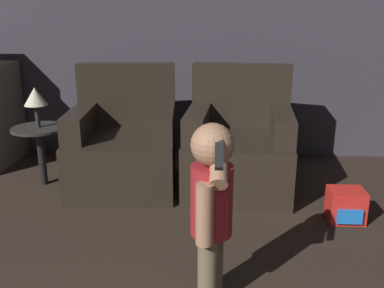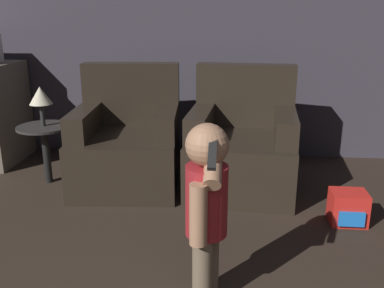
{
  "view_description": "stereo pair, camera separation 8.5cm",
  "coord_description": "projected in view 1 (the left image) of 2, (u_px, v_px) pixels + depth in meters",
  "views": [
    {
      "loc": [
        -0.18,
        0.37,
        1.37
      ],
      "look_at": [
        -0.32,
        2.9,
        0.59
      ],
      "focal_mm": 40.0,
      "sensor_mm": 36.0,
      "label": 1
    },
    {
      "loc": [
        -0.1,
        0.38,
        1.37
      ],
      "look_at": [
        -0.32,
        2.9,
        0.59
      ],
      "focal_mm": 40.0,
      "sensor_mm": 36.0,
      "label": 2
    }
  ],
  "objects": [
    {
      "name": "lamp",
      "position": [
        35.0,
        97.0,
        3.35
      ],
      "size": [
        0.18,
        0.18,
        0.32
      ],
      "color": "#262626",
      "rests_on": "side_table"
    },
    {
      "name": "wall_back",
      "position": [
        236.0,
        20.0,
        3.95
      ],
      "size": [
        8.4,
        0.05,
        2.6
      ],
      "color": "#3D3842",
      "rests_on": "ground_plane"
    },
    {
      "name": "toy_backpack",
      "position": [
        346.0,
        206.0,
        2.91
      ],
      "size": [
        0.24,
        0.22,
        0.22
      ],
      "color": "red",
      "rests_on": "ground_plane"
    },
    {
      "name": "armchair_right",
      "position": [
        239.0,
        147.0,
        3.44
      ],
      "size": [
        0.88,
        0.91,
        0.96
      ],
      "rotation": [
        0.0,
        0.0,
        -0.08
      ],
      "color": "black",
      "rests_on": "ground_plane"
    },
    {
      "name": "side_table",
      "position": [
        40.0,
        138.0,
        3.45
      ],
      "size": [
        0.43,
        0.43,
        0.49
      ],
      "color": "black",
      "rests_on": "ground_plane"
    },
    {
      "name": "armchair_left",
      "position": [
        124.0,
        145.0,
        3.48
      ],
      "size": [
        0.87,
        0.91,
        0.96
      ],
      "rotation": [
        0.0,
        0.0,
        0.07
      ],
      "color": "black",
      "rests_on": "ground_plane"
    },
    {
      "name": "person_toddler",
      "position": [
        212.0,
        201.0,
        1.98
      ],
      "size": [
        0.2,
        0.35,
        0.9
      ],
      "rotation": [
        0.0,
        0.0,
        -1.81
      ],
      "color": "brown",
      "rests_on": "ground_plane"
    }
  ]
}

